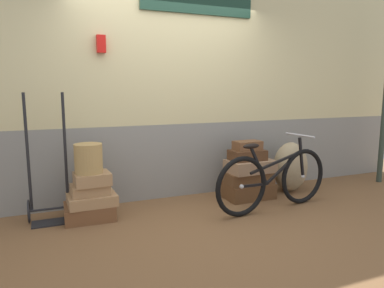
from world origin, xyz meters
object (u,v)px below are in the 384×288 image
(suitcase_0, at_px, (90,211))
(luggage_trolley, at_px, (49,190))
(suitcase_8, at_px, (247,145))
(bicycle, at_px, (274,180))
(suitcase_4, at_px, (248,191))
(burlap_sack, at_px, (290,167))
(suitcase_2, at_px, (90,189))
(suitcase_7, at_px, (247,155))
(suitcase_3, at_px, (92,179))
(suitcase_5, at_px, (248,177))
(wicker_basket, at_px, (88,158))
(suitcase_1, at_px, (92,199))
(suitcase_6, at_px, (250,166))

(suitcase_0, bearing_deg, luggage_trolley, 167.51)
(suitcase_8, relative_size, bicycle, 0.22)
(suitcase_4, xyz_separation_m, burlap_sack, (0.71, 0.05, 0.25))
(suitcase_2, xyz_separation_m, suitcase_7, (2.01, 0.00, 0.24))
(suitcase_2, relative_size, luggage_trolley, 0.29)
(suitcase_8, xyz_separation_m, bicycle, (0.04, -0.55, -0.34))
(suitcase_2, distance_m, suitcase_3, 0.13)
(suitcase_5, distance_m, suitcase_7, 0.30)
(wicker_basket, bearing_deg, burlap_sack, 0.88)
(suitcase_2, distance_m, suitcase_8, 2.06)
(wicker_basket, bearing_deg, suitcase_3, -32.34)
(suitcase_1, bearing_deg, wicker_basket, -176.50)
(suitcase_4, height_order, burlap_sack, burlap_sack)
(suitcase_3, height_order, suitcase_4, suitcase_3)
(suitcase_4, relative_size, burlap_sack, 0.90)
(suitcase_0, distance_m, suitcase_3, 0.38)
(suitcase_1, xyz_separation_m, suitcase_2, (-0.01, -0.00, 0.11))
(suitcase_3, height_order, suitcase_6, suitcase_3)
(suitcase_8, xyz_separation_m, wicker_basket, (-2.03, -0.03, -0.02))
(suitcase_4, xyz_separation_m, wicker_basket, (-2.03, 0.01, 0.59))
(suitcase_3, xyz_separation_m, luggage_trolley, (-0.45, 0.13, -0.12))
(suitcase_7, height_order, burlap_sack, burlap_sack)
(suitcase_4, relative_size, bicycle, 0.38)
(suitcase_3, height_order, suitcase_7, suitcase_7)
(wicker_basket, xyz_separation_m, burlap_sack, (2.75, 0.04, -0.34))
(suitcase_7, relative_size, suitcase_8, 1.29)
(suitcase_1, xyz_separation_m, bicycle, (2.05, -0.52, 0.14))
(suitcase_5, bearing_deg, suitcase_0, -177.01)
(suitcase_8, bearing_deg, suitcase_0, 178.75)
(suitcase_1, xyz_separation_m, suitcase_4, (2.02, -0.01, -0.13))
(suitcase_1, xyz_separation_m, suitcase_8, (2.01, 0.03, 0.48))
(suitcase_4, height_order, luggage_trolley, luggage_trolley)
(bicycle, bearing_deg, burlap_sack, 39.68)
(suitcase_5, bearing_deg, bicycle, -83.10)
(suitcase_2, relative_size, suitcase_3, 1.06)
(burlap_sack, bearing_deg, suitcase_0, -179.25)
(suitcase_0, xyz_separation_m, suitcase_8, (2.04, 0.02, 0.62))
(suitcase_0, distance_m, luggage_trolley, 0.49)
(suitcase_4, height_order, suitcase_8, suitcase_8)
(suitcase_2, height_order, suitcase_6, suitcase_6)
(suitcase_6, height_order, luggage_trolley, luggage_trolley)
(suitcase_3, relative_size, luggage_trolley, 0.27)
(suitcase_0, distance_m, suitcase_6, 2.09)
(suitcase_7, bearing_deg, luggage_trolley, 177.66)
(suitcase_0, height_order, suitcase_7, suitcase_7)
(suitcase_6, bearing_deg, suitcase_8, 115.61)
(suitcase_2, distance_m, suitcase_6, 2.05)
(suitcase_5, relative_size, bicycle, 0.37)
(suitcase_1, xyz_separation_m, suitcase_5, (2.02, 0.00, 0.05))
(suitcase_4, distance_m, bicycle, 0.58)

